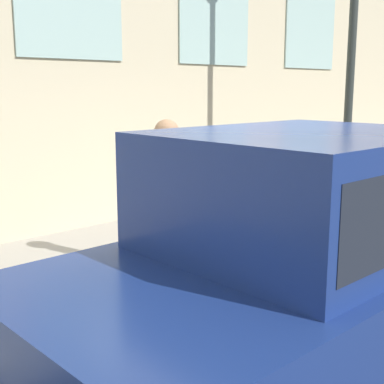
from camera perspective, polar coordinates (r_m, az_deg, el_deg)
name	(u,v)px	position (r m, az deg, el deg)	size (l,w,h in m)	color
ground_plane	(238,302)	(5.55, 4.94, -11.57)	(80.00, 80.00, 0.00)	#2D2D30
sidewalk	(146,259)	(6.57, -4.97, -7.11)	(3.03, 60.00, 0.18)	#A8A093
fire_hydrant	(216,234)	(5.87, 2.54, -4.48)	(0.28, 0.41, 0.75)	red
person	(167,182)	(5.59, -2.66, 1.07)	(0.40, 0.26, 1.64)	#232328
parked_car_navy_near	(305,243)	(4.08, 11.99, -5.32)	(1.98, 4.47, 1.83)	black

